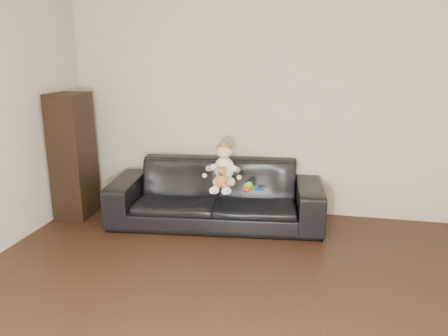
% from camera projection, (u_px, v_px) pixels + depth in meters
% --- Properties ---
extents(wall_back, '(5.00, 0.00, 5.00)m').
position_uv_depth(wall_back, '(281.00, 103.00, 4.95)').
color(wall_back, '#BEB39F').
rests_on(wall_back, ground).
extents(sofa, '(2.41, 1.14, 0.68)m').
position_uv_depth(sofa, '(216.00, 193.00, 4.86)').
color(sofa, black).
rests_on(sofa, floor).
extents(cabinet, '(0.38, 0.51, 1.42)m').
position_uv_depth(cabinet, '(73.00, 156.00, 4.99)').
color(cabinet, black).
rests_on(cabinet, floor).
extents(shelf_item, '(0.19, 0.26, 0.28)m').
position_uv_depth(shelf_item, '(72.00, 128.00, 4.90)').
color(shelf_item, silver).
rests_on(shelf_item, cabinet).
extents(baby, '(0.37, 0.45, 0.50)m').
position_uv_depth(baby, '(224.00, 168.00, 4.63)').
color(baby, silver).
rests_on(baby, sofa).
extents(teddy_bear, '(0.12, 0.12, 0.22)m').
position_uv_depth(teddy_bear, '(222.00, 177.00, 4.50)').
color(teddy_bear, '#BD7336').
rests_on(teddy_bear, sofa).
extents(toy_green, '(0.14, 0.16, 0.10)m').
position_uv_depth(toy_green, '(248.00, 187.00, 4.58)').
color(toy_green, '#50C817').
rests_on(toy_green, sofa).
extents(toy_rattle, '(0.08, 0.08, 0.08)m').
position_uv_depth(toy_rattle, '(247.00, 189.00, 4.54)').
color(toy_rattle, red).
rests_on(toy_rattle, sofa).
extents(toy_blue_disc, '(0.10, 0.10, 0.01)m').
position_uv_depth(toy_blue_disc, '(259.00, 189.00, 4.62)').
color(toy_blue_disc, blue).
rests_on(toy_blue_disc, sofa).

